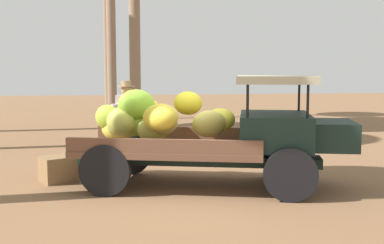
# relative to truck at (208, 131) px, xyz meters

# --- Properties ---
(ground_plane) EXTENTS (60.00, 60.00, 0.00)m
(ground_plane) POSITION_rel_truck_xyz_m (-0.04, 0.03, -0.92)
(ground_plane) COLOR brown
(truck) EXTENTS (4.66, 2.71, 1.84)m
(truck) POSITION_rel_truck_xyz_m (0.00, 0.00, 0.00)
(truck) COLOR black
(truck) RESTS_ON ground
(farmer) EXTENTS (0.55, 0.51, 1.72)m
(farmer) POSITION_rel_truck_xyz_m (-1.28, 2.04, 0.05)
(farmer) COLOR #8A6C51
(farmer) RESTS_ON ground
(wooden_crate) EXTENTS (0.72, 0.69, 0.44)m
(wooden_crate) POSITION_rel_truck_xyz_m (-2.51, 0.74, -0.70)
(wooden_crate) COLOR olive
(wooden_crate) RESTS_ON ground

